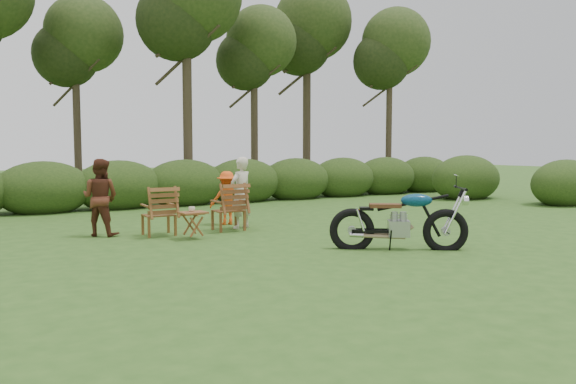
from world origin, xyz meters
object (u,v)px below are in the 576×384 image
lawn_chair_right (229,230)px  child (227,224)px  adult_b (101,236)px  cup (192,209)px  adult_a (241,228)px  motorcycle (398,249)px  side_table (193,225)px  lawn_chair_left (159,235)px

lawn_chair_right → child: size_ratio=0.82×
adult_b → cup: bearing=179.5°
cup → adult_a: 1.73m
lawn_chair_right → motorcycle: bearing=115.7°
adult_b → lawn_chair_right: bearing=-152.8°
cup → adult_b: 1.99m
side_table → adult_b: bearing=137.3°
lawn_chair_left → cup: (0.41, -0.73, 0.57)m
motorcycle → child: 4.53m
motorcycle → adult_b: bearing=168.9°
motorcycle → adult_a: (-1.21, 3.67, 0.00)m
adult_b → lawn_chair_left: bearing=-166.9°
lawn_chair_left → child: bearing=-156.8°
lawn_chair_left → adult_b: (-1.01, 0.54, 0.00)m
adult_a → adult_b: adult_a is taller
motorcycle → lawn_chair_left: size_ratio=2.29×
adult_a → child: bearing=-109.4°
lawn_chair_left → lawn_chair_right: bearing=177.8°
lawn_chair_right → cup: 1.37m
cup → motorcycle: bearing=-47.5°
lawn_chair_left → child: (1.83, 0.74, 0.00)m
motorcycle → side_table: motorcycle is taller
cup → side_table: bearing=-82.7°
side_table → cup: size_ratio=4.27×
motorcycle → adult_b: size_ratio=1.46×
lawn_chair_right → lawn_chair_left: (-1.48, 0.09, 0.00)m
side_table → motorcycle: bearing=-47.2°
motorcycle → side_table: (-2.64, 2.85, 0.26)m
adult_b → side_table: bearing=178.7°
lawn_chair_right → adult_a: bearing=-157.8°
motorcycle → lawn_chair_left: bearing=164.8°
side_table → adult_a: 1.67m
adult_b → child: (2.84, 0.20, 0.00)m
lawn_chair_left → side_table: 0.92m
lawn_chair_left → motorcycle: bearing=131.3°
side_table → adult_a: bearing=30.0°
adult_a → adult_b: bearing=-30.1°
side_table → cup: 0.31m
lawn_chair_right → adult_a: size_ratio=0.64×
lawn_chair_left → adult_b: bearing=-27.1°
lawn_chair_right → lawn_chair_left: bearing=-1.7°
motorcycle → adult_a: adult_a is taller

